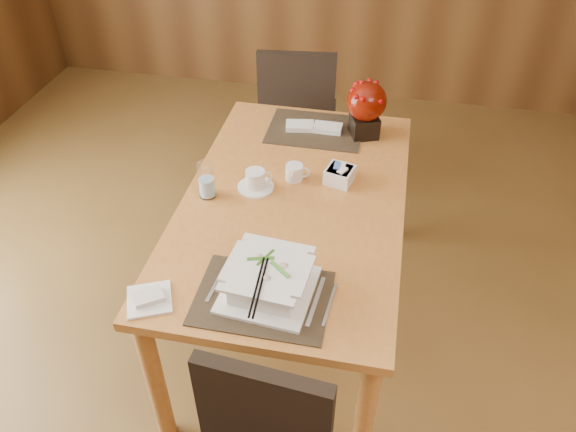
% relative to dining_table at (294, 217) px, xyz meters
% --- Properties ---
extents(ground, '(6.00, 6.00, 0.00)m').
position_rel_dining_table_xyz_m(ground, '(0.00, -0.60, -0.65)').
color(ground, brown).
rests_on(ground, ground).
extents(dining_table, '(0.90, 1.50, 0.75)m').
position_rel_dining_table_xyz_m(dining_table, '(0.00, 0.00, 0.00)').
color(dining_table, '#C47B36').
rests_on(dining_table, ground).
extents(placemat_near, '(0.45, 0.33, 0.01)m').
position_rel_dining_table_xyz_m(placemat_near, '(0.00, -0.55, 0.10)').
color(placemat_near, black).
rests_on(placemat_near, dining_table).
extents(placemat_far, '(0.45, 0.33, 0.01)m').
position_rel_dining_table_xyz_m(placemat_far, '(0.00, 0.55, 0.10)').
color(placemat_far, black).
rests_on(placemat_far, dining_table).
extents(soup_setting, '(0.33, 0.33, 0.12)m').
position_rel_dining_table_xyz_m(soup_setting, '(0.01, -0.52, 0.16)').
color(soup_setting, white).
rests_on(soup_setting, dining_table).
extents(coffee_cup, '(0.15, 0.15, 0.09)m').
position_rel_dining_table_xyz_m(coffee_cup, '(-0.17, 0.04, 0.13)').
color(coffee_cup, white).
rests_on(coffee_cup, dining_table).
extents(water_glass, '(0.09, 0.09, 0.16)m').
position_rel_dining_table_xyz_m(water_glass, '(-0.35, -0.05, 0.18)').
color(water_glass, silver).
rests_on(water_glass, dining_table).
extents(creamer_jug, '(0.10, 0.10, 0.07)m').
position_rel_dining_table_xyz_m(creamer_jug, '(-0.02, 0.14, 0.13)').
color(creamer_jug, white).
rests_on(creamer_jug, dining_table).
extents(sugar_caddy, '(0.13, 0.13, 0.07)m').
position_rel_dining_table_xyz_m(sugar_caddy, '(0.17, 0.16, 0.13)').
color(sugar_caddy, white).
rests_on(sugar_caddy, dining_table).
extents(berry_decor, '(0.18, 0.18, 0.27)m').
position_rel_dining_table_xyz_m(berry_decor, '(0.23, 0.55, 0.25)').
color(berry_decor, black).
rests_on(berry_decor, dining_table).
extents(napkins_far, '(0.27, 0.11, 0.02)m').
position_rel_dining_table_xyz_m(napkins_far, '(0.00, 0.55, 0.11)').
color(napkins_far, silver).
rests_on(napkins_far, dining_table).
extents(bread_plate, '(0.19, 0.19, 0.01)m').
position_rel_dining_table_xyz_m(bread_plate, '(-0.37, -0.63, 0.10)').
color(bread_plate, white).
rests_on(bread_plate, dining_table).
extents(far_chair, '(0.49, 0.49, 0.95)m').
position_rel_dining_table_xyz_m(far_chair, '(-0.18, 1.07, -0.12)').
color(far_chair, black).
rests_on(far_chair, ground).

